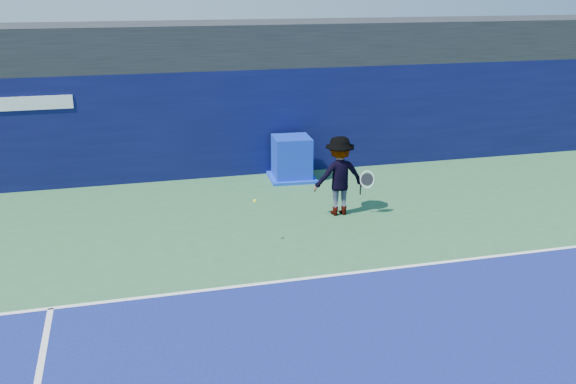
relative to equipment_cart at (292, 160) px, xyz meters
name	(u,v)px	position (x,y,z in m)	size (l,w,h in m)	color
ground	(395,362)	(-0.97, -9.32, -0.55)	(80.00, 80.00, 0.00)	#2C6239
baseline	(330,276)	(-0.97, -6.32, -0.54)	(24.00, 0.10, 0.01)	white
stadium_band	(241,43)	(-0.97, 2.18, 3.05)	(36.00, 3.00, 1.20)	black
back_wall_assembly	(249,120)	(-0.98, 1.18, 0.95)	(36.00, 1.03, 3.00)	#0A0D3A
equipment_cart	(292,160)	(0.00, 0.00, 0.00)	(1.35, 1.35, 1.21)	#0D27B9
tennis_player	(339,176)	(0.32, -3.08, 0.39)	(1.38, 0.76, 1.90)	silver
tennis_ball	(255,201)	(-2.01, -4.48, 0.44)	(0.07, 0.07, 0.07)	#F1FB1B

